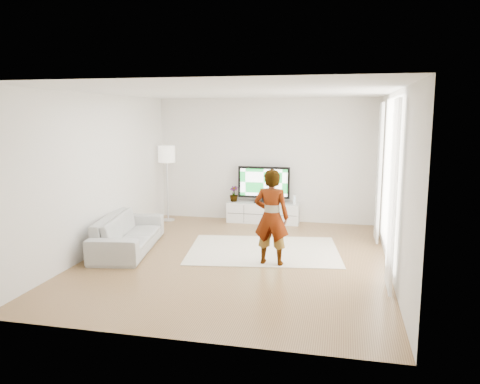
% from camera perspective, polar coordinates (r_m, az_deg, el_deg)
% --- Properties ---
extents(floor, '(6.00, 6.00, 0.00)m').
position_cam_1_polar(floor, '(8.09, -0.45, -8.08)').
color(floor, olive).
rests_on(floor, ground).
extents(ceiling, '(6.00, 6.00, 0.00)m').
position_cam_1_polar(ceiling, '(7.72, -0.48, 12.15)').
color(ceiling, white).
rests_on(ceiling, wall_back).
extents(wall_left, '(0.02, 6.00, 2.80)m').
position_cam_1_polar(wall_left, '(8.68, -16.77, 2.20)').
color(wall_left, silver).
rests_on(wall_left, floor).
extents(wall_right, '(0.02, 6.00, 2.80)m').
position_cam_1_polar(wall_right, '(7.62, 18.18, 1.17)').
color(wall_right, silver).
rests_on(wall_right, floor).
extents(wall_back, '(5.00, 0.02, 2.80)m').
position_cam_1_polar(wall_back, '(10.71, 3.14, 3.89)').
color(wall_back, silver).
rests_on(wall_back, floor).
extents(wall_front, '(5.00, 0.02, 2.80)m').
position_cam_1_polar(wall_front, '(4.94, -8.28, -2.76)').
color(wall_front, silver).
rests_on(wall_front, floor).
extents(window, '(0.01, 2.60, 2.50)m').
position_cam_1_polar(window, '(7.91, 17.84, 1.84)').
color(window, white).
rests_on(window, wall_right).
extents(curtain_near, '(0.04, 0.70, 2.60)m').
position_cam_1_polar(curtain_near, '(6.64, 18.12, -0.44)').
color(curtain_near, white).
rests_on(curtain_near, floor).
extents(curtain_far, '(0.04, 0.70, 2.60)m').
position_cam_1_polar(curtain_far, '(9.20, 16.59, 2.28)').
color(curtain_far, white).
rests_on(curtain_far, floor).
extents(media_console, '(1.63, 0.46, 0.46)m').
position_cam_1_polar(media_console, '(10.66, 2.87, -2.51)').
color(media_console, silver).
rests_on(media_console, floor).
extents(television, '(1.18, 0.23, 0.82)m').
position_cam_1_polar(television, '(10.56, 2.92, 1.09)').
color(television, black).
rests_on(television, media_console).
extents(game_console, '(0.06, 0.16, 0.21)m').
position_cam_1_polar(game_console, '(10.50, 6.71, -0.88)').
color(game_console, white).
rests_on(game_console, media_console).
extents(potted_plant, '(0.23, 0.23, 0.35)m').
position_cam_1_polar(potted_plant, '(10.71, -0.76, -0.23)').
color(potted_plant, '#3F7238').
rests_on(potted_plant, media_console).
extents(rug, '(2.92, 2.29, 0.01)m').
position_cam_1_polar(rug, '(8.53, 2.87, -7.10)').
color(rug, beige).
rests_on(rug, floor).
extents(player, '(0.59, 0.41, 1.57)m').
position_cam_1_polar(player, '(7.59, 3.85, -3.05)').
color(player, '#334772').
rests_on(player, rug).
extents(sofa, '(1.21, 2.28, 0.63)m').
position_cam_1_polar(sofa, '(8.74, -13.45, -4.84)').
color(sofa, '#A5A5A1').
rests_on(sofa, floor).
extents(floor_lamp, '(0.38, 0.38, 1.73)m').
position_cam_1_polar(floor_lamp, '(10.79, -8.94, 4.19)').
color(floor_lamp, silver).
rests_on(floor_lamp, floor).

